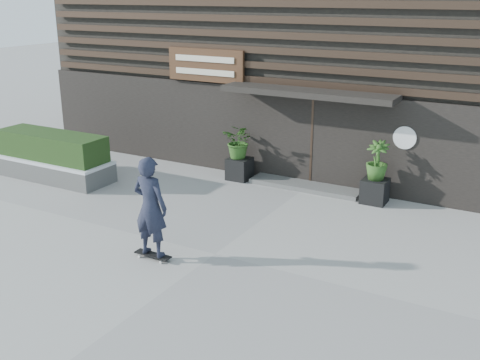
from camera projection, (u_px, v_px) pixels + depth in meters
The scene contains 11 objects.
ground at pixel (215, 254), 11.33m from camera, with size 80.00×80.00×0.00m, color #A29F99.
entrance_step at pixel (306, 186), 15.13m from camera, with size 3.00×0.80×0.12m, color #50504E.
planter_pot_left at pixel (240, 169), 15.76m from camera, with size 0.60×0.60×0.60m, color black.
bamboo_left at pixel (240, 141), 15.52m from camera, with size 0.86×0.75×0.96m, color #2D591E.
planter_pot_right at pixel (375, 191), 14.01m from camera, with size 0.60×0.60×0.60m, color black.
bamboo_right at pixel (377, 160), 13.76m from camera, with size 0.54×0.54×0.96m, color #2D591E.
raised_bed at pixel (54, 169), 15.89m from camera, with size 3.50×1.20×0.50m, color #484845.
snow_layer at pixel (53, 159), 15.80m from camera, with size 3.50×1.20×0.08m, color silver.
hedge at pixel (52, 145), 15.68m from camera, with size 3.30×1.00×0.70m, color #1C3513.
building at pixel (375, 23), 18.34m from camera, with size 18.00×11.00×8.00m.
skateboarder at pixel (150, 207), 10.80m from camera, with size 0.78×0.48×2.06m.
Camera 1 is at (5.44, -8.75, 4.96)m, focal length 42.80 mm.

